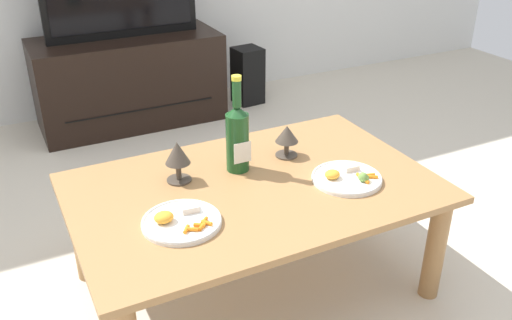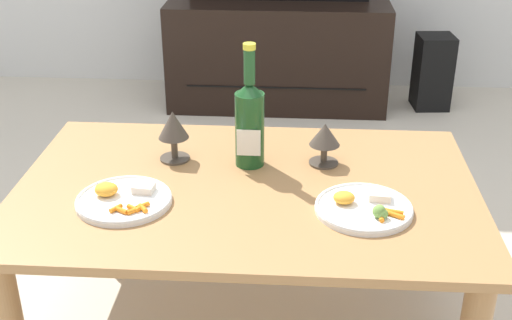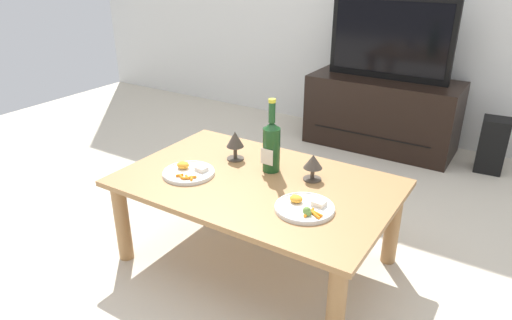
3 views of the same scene
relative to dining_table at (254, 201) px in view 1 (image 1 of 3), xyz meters
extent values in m
plane|color=beige|center=(0.00, 0.00, -0.37)|extent=(6.40, 6.40, 0.00)
cube|color=#9E7042|center=(0.00, 0.00, 0.05)|extent=(1.23, 0.80, 0.03)
cylinder|color=#9E7042|center=(0.55, -0.33, -0.16)|extent=(0.07, 0.07, 0.41)
cylinder|color=#9E7042|center=(-0.55, 0.33, -0.16)|extent=(0.07, 0.07, 0.41)
cylinder|color=#9E7042|center=(0.55, 0.33, -0.16)|extent=(0.07, 0.07, 0.41)
cube|color=black|center=(0.02, 1.75, -0.10)|extent=(1.09, 0.47, 0.53)
cube|color=black|center=(0.02, 1.51, -0.21)|extent=(0.88, 0.01, 0.01)
cube|color=black|center=(0.81, 1.72, -0.18)|extent=(0.19, 0.19, 0.38)
cylinder|color=#19471E|center=(0.00, 0.13, 0.17)|extent=(0.08, 0.08, 0.21)
cone|color=#19471E|center=(0.00, 0.13, 0.29)|extent=(0.08, 0.08, 0.04)
cylinder|color=#19471E|center=(0.00, 0.13, 0.35)|extent=(0.03, 0.03, 0.09)
cylinder|color=yellow|center=(0.00, 0.13, 0.41)|extent=(0.03, 0.03, 0.02)
cube|color=silver|center=(0.00, 0.09, 0.15)|extent=(0.07, 0.00, 0.08)
cylinder|color=#473D33|center=(-0.22, 0.15, 0.07)|extent=(0.09, 0.09, 0.01)
cylinder|color=#473D33|center=(-0.22, 0.15, 0.10)|extent=(0.02, 0.02, 0.06)
cone|color=#473D33|center=(-0.22, 0.15, 0.17)|extent=(0.09, 0.09, 0.08)
cylinder|color=#473D33|center=(0.21, 0.15, 0.07)|extent=(0.08, 0.08, 0.01)
cylinder|color=#473D33|center=(0.21, 0.15, 0.10)|extent=(0.02, 0.02, 0.05)
cone|color=#473D33|center=(0.21, 0.15, 0.16)|extent=(0.09, 0.09, 0.06)
cylinder|color=white|center=(-0.30, -0.12, 0.07)|extent=(0.24, 0.24, 0.01)
torus|color=white|center=(-0.30, -0.12, 0.08)|extent=(0.24, 0.24, 0.01)
ellipsoid|color=orange|center=(-0.35, -0.10, 0.09)|extent=(0.06, 0.05, 0.03)
cube|color=beige|center=(-0.26, -0.07, 0.09)|extent=(0.06, 0.05, 0.02)
cylinder|color=orange|center=(-0.31, -0.17, 0.08)|extent=(0.03, 0.04, 0.01)
cylinder|color=orange|center=(-0.29, -0.18, 0.08)|extent=(0.04, 0.03, 0.01)
cylinder|color=orange|center=(-0.27, -0.17, 0.08)|extent=(0.04, 0.03, 0.01)
cylinder|color=orange|center=(-0.26, -0.18, 0.08)|extent=(0.03, 0.03, 0.01)
cylinder|color=orange|center=(-0.24, -0.16, 0.08)|extent=(0.03, 0.03, 0.01)
cylinder|color=orange|center=(-0.24, -0.17, 0.08)|extent=(0.03, 0.04, 0.01)
cylinder|color=white|center=(0.30, -0.12, 0.07)|extent=(0.24, 0.24, 0.01)
torus|color=white|center=(0.30, -0.12, 0.08)|extent=(0.24, 0.24, 0.01)
ellipsoid|color=orange|center=(0.25, -0.10, 0.09)|extent=(0.05, 0.05, 0.03)
cube|color=beige|center=(0.35, -0.07, 0.09)|extent=(0.06, 0.05, 0.02)
cylinder|color=orange|center=(0.34, -0.16, 0.08)|extent=(0.01, 0.05, 0.01)
cylinder|color=orange|center=(0.37, -0.16, 0.08)|extent=(0.05, 0.04, 0.01)
cylinder|color=orange|center=(0.37, -0.14, 0.08)|extent=(0.05, 0.03, 0.01)
cylinder|color=orange|center=(0.34, -0.15, 0.08)|extent=(0.01, 0.05, 0.01)
sphere|color=olive|center=(0.33, -0.16, 0.09)|extent=(0.03, 0.03, 0.03)
sphere|color=olive|center=(0.34, -0.17, 0.09)|extent=(0.02, 0.02, 0.02)
sphere|color=olive|center=(0.34, -0.17, 0.09)|extent=(0.02, 0.02, 0.02)
sphere|color=olive|center=(0.33, -0.16, 0.09)|extent=(0.03, 0.03, 0.03)
camera|label=1|loc=(-0.73, -1.47, 1.01)|focal=38.80mm
camera|label=2|loc=(0.13, -1.57, 0.92)|focal=46.96mm
camera|label=3|loc=(1.00, -1.57, 1.01)|focal=32.15mm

